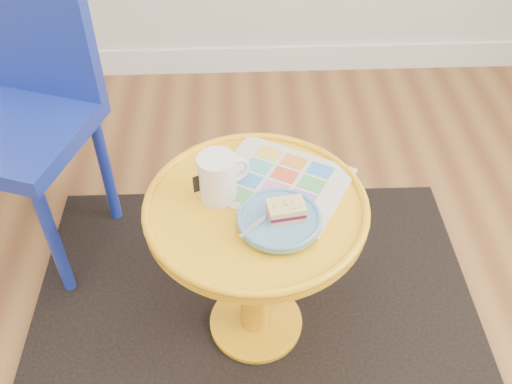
{
  "coord_description": "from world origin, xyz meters",
  "views": [
    {
      "loc": [
        0.31,
        -0.3,
        1.42
      ],
      "look_at": [
        0.35,
        0.63,
        0.53
      ],
      "focal_mm": 40.0,
      "sensor_mm": 36.0,
      "label": 1
    }
  ],
  "objects_px": {
    "mug": "(218,176)",
    "chair": "(22,101)",
    "plate": "(279,220)",
    "newspaper": "(280,183)",
    "side_table": "(256,244)"
  },
  "relations": [
    {
      "from": "side_table",
      "to": "chair",
      "type": "distance_m",
      "value": 0.77
    },
    {
      "from": "plate",
      "to": "newspaper",
      "type": "bearing_deg",
      "value": 84.77
    },
    {
      "from": "chair",
      "to": "side_table",
      "type": "bearing_deg",
      "value": -14.41
    },
    {
      "from": "side_table",
      "to": "newspaper",
      "type": "xyz_separation_m",
      "value": [
        0.06,
        0.07,
        0.14
      ]
    },
    {
      "from": "mug",
      "to": "chair",
      "type": "bearing_deg",
      "value": 122.44
    },
    {
      "from": "mug",
      "to": "plate",
      "type": "bearing_deg",
      "value": -60.21
    },
    {
      "from": "side_table",
      "to": "plate",
      "type": "xyz_separation_m",
      "value": [
        0.05,
        -0.07,
        0.16
      ]
    },
    {
      "from": "newspaper",
      "to": "plate",
      "type": "height_order",
      "value": "plate"
    },
    {
      "from": "mug",
      "to": "plate",
      "type": "distance_m",
      "value": 0.17
    },
    {
      "from": "side_table",
      "to": "newspaper",
      "type": "relative_size",
      "value": 1.72
    },
    {
      "from": "chair",
      "to": "plate",
      "type": "distance_m",
      "value": 0.84
    },
    {
      "from": "side_table",
      "to": "mug",
      "type": "bearing_deg",
      "value": 158.21
    },
    {
      "from": "side_table",
      "to": "chair",
      "type": "bearing_deg",
      "value": 146.45
    },
    {
      "from": "plate",
      "to": "side_table",
      "type": "bearing_deg",
      "value": 124.81
    },
    {
      "from": "mug",
      "to": "plate",
      "type": "relative_size",
      "value": 0.66
    }
  ]
}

